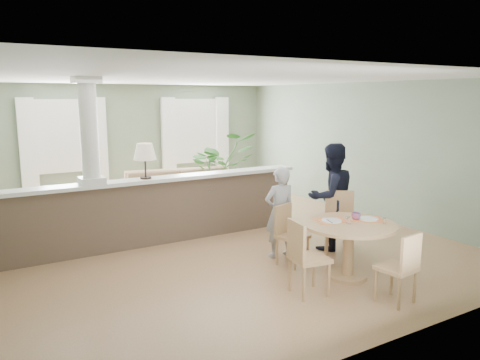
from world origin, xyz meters
TOP-DOWN VIEW (x-y plane):
  - ground at (0.00, 0.00)m, footprint 8.00×8.00m
  - room_shell at (-0.03, 0.63)m, footprint 7.02×8.02m
  - pony_wall at (-0.99, 0.20)m, footprint 5.32×0.38m
  - sofa at (0.38, 2.07)m, footprint 3.11×1.72m
  - houseplant at (1.35, 2.10)m, footprint 1.55×1.35m
  - dining_table at (0.80, -2.52)m, footprint 1.24×1.24m
  - chair_far_boy at (0.42, -1.68)m, footprint 0.49×0.49m
  - chair_far_man at (1.27, -1.82)m, footprint 0.64×0.64m
  - chair_near at (0.73, -3.46)m, footprint 0.44×0.44m
  - chair_side at (-0.08, -2.67)m, footprint 0.48×0.48m
  - child_person at (0.48, -1.36)m, footprint 0.53×0.37m
  - man_person at (1.40, -1.46)m, footprint 0.86×0.69m

SIDE VIEW (x-z plane):
  - ground at x=0.00m, z-range 0.00..0.00m
  - sofa at x=0.38m, z-range 0.00..0.86m
  - chair_near at x=0.73m, z-range 0.04..0.91m
  - chair_far_boy at x=0.42m, z-range 0.04..0.91m
  - chair_side at x=-0.08m, z-range 0.05..0.99m
  - chair_far_man at x=1.27m, z-range 0.05..1.05m
  - dining_table at x=0.80m, z-range 0.17..1.02m
  - child_person at x=0.48m, z-range 0.00..1.39m
  - pony_wall at x=-0.99m, z-range -0.64..2.06m
  - houseplant at x=1.35m, z-range 0.00..1.66m
  - man_person at x=1.40m, z-range 0.00..1.70m
  - room_shell at x=-0.03m, z-range 0.46..3.17m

